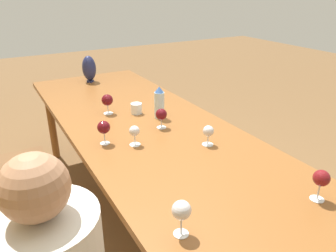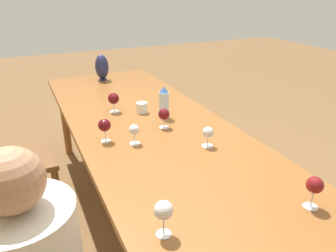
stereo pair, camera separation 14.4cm
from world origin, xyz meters
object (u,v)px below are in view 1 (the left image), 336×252
water_bottle (159,103)px  wine_glass_4 (161,115)px  water_tumbler (136,108)px  wine_glass_1 (104,128)px  vase (89,68)px  wine_glass_5 (134,132)px  chair_far (4,163)px  wine_glass_6 (107,100)px  wine_glass_3 (208,132)px  wine_glass_0 (181,211)px  wine_glass_2 (321,179)px

water_bottle → wine_glass_4: water_bottle is taller
water_tumbler → wine_glass_1: wine_glass_1 is taller
wine_glass_4 → water_tumbler: bearing=6.3°
water_bottle → vase: (1.12, 0.14, 0.02)m
wine_glass_5 → chair_far: 1.08m
wine_glass_6 → chair_far: wine_glass_6 is taller
chair_far → wine_glass_3: bearing=-131.9°
vase → wine_glass_4: size_ratio=1.90×
water_bottle → wine_glass_6: (0.25, 0.28, -0.01)m
wine_glass_1 → wine_glass_4: size_ratio=1.09×
wine_glass_3 → water_tumbler: bearing=13.0°
water_tumbler → wine_glass_3: wine_glass_3 is taller
vase → wine_glass_0: bearing=171.3°
vase → water_bottle: bearing=-172.7°
water_tumbler → wine_glass_2: (-1.32, -0.25, 0.07)m
wine_glass_0 → wine_glass_4: wine_glass_0 is taller
wine_glass_6 → wine_glass_2: bearing=-163.1°
wine_glass_5 → wine_glass_6: wine_glass_6 is taller
water_bottle → wine_glass_4: 0.18m
wine_glass_4 → water_bottle: bearing=-24.2°
chair_far → water_tumbler: bearing=-107.8°
vase → wine_glass_3: bearing=-173.4°
wine_glass_3 → chair_far: (0.95, 1.06, -0.38)m
wine_glass_2 → wine_glass_3: size_ratio=1.21×
wine_glass_5 → wine_glass_6: (0.55, -0.04, 0.02)m
wine_glass_4 → wine_glass_0: bearing=155.7°
wine_glass_1 → wine_glass_2: (-0.97, -0.62, 0.00)m
wine_glass_5 → wine_glass_4: bearing=-60.6°
wine_glass_5 → wine_glass_3: bearing=-119.3°
water_tumbler → vase: bearing=2.2°
water_tumbler → wine_glass_6: (0.10, 0.18, 0.06)m
water_bottle → wine_glass_2: bearing=-172.8°
wine_glass_0 → wine_glass_6: 1.33m
wine_glass_2 → wine_glass_5: bearing=28.4°
wine_glass_1 → wine_glass_0: bearing=179.3°
water_tumbler → wine_glass_5: (-0.45, 0.22, 0.05)m
vase → wine_glass_2: size_ratio=1.71×
wine_glass_1 → wine_glass_3: bearing=-120.8°
wine_glass_0 → chair_far: 1.65m
wine_glass_0 → wine_glass_3: (0.55, -0.52, -0.02)m
water_tumbler → wine_glass_6: size_ratio=0.56×
wine_glass_0 → wine_glass_3: wine_glass_0 is taller
vase → chair_far: vase is taller
wine_glass_0 → wine_glass_2: size_ratio=1.02×
chair_far → wine_glass_6: bearing=-104.7°
wine_glass_3 → chair_far: wine_glass_3 is taller
vase → wine_glass_4: 1.29m
wine_glass_4 → chair_far: (0.60, 0.94, -0.39)m
water_bottle → wine_glass_3: (-0.51, -0.05, -0.03)m
wine_glass_3 → wine_glass_1: bearing=59.2°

